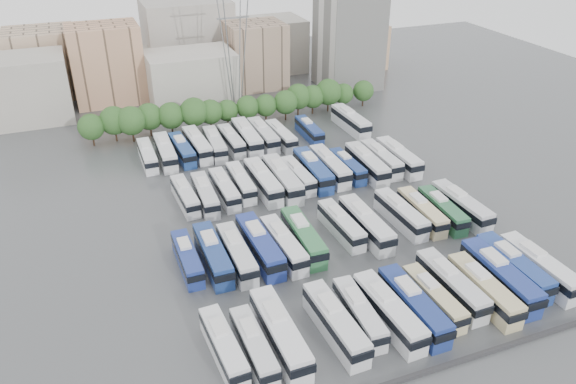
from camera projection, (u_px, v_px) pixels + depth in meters
name	position (u px, v px, depth m)	size (l,w,h in m)	color
ground	(317.00, 220.00, 87.86)	(220.00, 220.00, 0.00)	#424447
parapet	(440.00, 368.00, 60.84)	(56.00, 0.50, 0.50)	#2D2D30
tree_line	(230.00, 108.00, 119.60)	(65.89, 7.33, 7.58)	black
city_buildings	(174.00, 57.00, 140.25)	(102.00, 35.00, 20.00)	#9E998E
apartment_tower	(349.00, 35.00, 139.59)	(14.00, 14.00, 26.00)	silver
electricity_pylon	(233.00, 29.00, 120.19)	(9.00, 6.91, 33.83)	slate
bus_r0_s0	(224.00, 346.00, 61.69)	(2.99, 11.25, 3.50)	silver
bus_r0_s1	(254.00, 346.00, 61.73)	(2.52, 10.99, 3.44)	silver
bus_r0_s2	(280.00, 333.00, 62.97)	(3.02, 13.31, 4.17)	white
bus_r0_s4	(335.00, 323.00, 64.58)	(3.17, 12.66, 3.94)	silver
bus_r0_s5	(359.00, 313.00, 66.39)	(2.97, 11.22, 3.49)	silver
bus_r0_s6	(389.00, 312.00, 66.22)	(3.30, 12.84, 4.00)	silver
bus_r0_s7	(413.00, 305.00, 67.18)	(2.85, 12.84, 4.03)	navy
bus_r0_s8	(433.00, 297.00, 68.89)	(2.65, 11.08, 3.46)	#C9BE8A
bus_r0_s9	(451.00, 285.00, 70.74)	(2.88, 12.48, 3.90)	silver
bus_r0_s10	(484.00, 289.00, 69.93)	(2.85, 12.41, 3.88)	#C8BA89
bus_r0_s11	(500.00, 276.00, 71.96)	(3.34, 13.63, 4.25)	navy
bus_r0_s12	(513.00, 267.00, 73.90)	(2.90, 12.81, 4.01)	navy
bus_r0_s13	(539.00, 267.00, 73.89)	(3.06, 12.89, 4.03)	silver
bus_r1_s0	(187.00, 258.00, 76.10)	(2.40, 10.97, 3.44)	navy
bus_r1_s1	(213.00, 254.00, 76.43)	(2.75, 12.62, 3.96)	navy
bus_r1_s2	(237.00, 253.00, 76.77)	(2.65, 12.10, 3.80)	silver
bus_r1_s3	(260.00, 245.00, 78.14)	(3.24, 13.36, 4.17)	navy
bus_r1_s4	(283.00, 244.00, 78.64)	(3.14, 12.21, 3.80)	silver
bus_r1_s5	(303.00, 237.00, 80.24)	(3.18, 12.71, 3.96)	#317343
bus_r1_s7	(341.00, 225.00, 83.38)	(2.89, 11.50, 3.58)	silver
bus_r1_s8	(366.00, 224.00, 83.12)	(2.94, 13.06, 4.09)	silver
bus_r1_s10	(401.00, 214.00, 85.97)	(2.99, 12.02, 3.75)	silver
bus_r1_s11	(422.00, 211.00, 86.68)	(2.91, 11.62, 3.62)	beige
bus_r1_s12	(442.00, 210.00, 87.14)	(3.08, 11.54, 3.59)	#2A643E
bus_r1_s13	(461.00, 206.00, 87.91)	(3.09, 12.69, 3.96)	silver
bus_r2_s1	(185.00, 195.00, 91.27)	(2.83, 10.95, 3.41)	silver
bus_r2_s2	(205.00, 194.00, 91.34)	(2.90, 11.71, 3.65)	silver
bus_r2_s3	(224.00, 189.00, 93.08)	(2.61, 11.36, 3.56)	silver
bus_r2_s4	(241.00, 182.00, 95.17)	(2.66, 11.31, 3.54)	silver
bus_r2_s5	(263.00, 181.00, 94.92)	(2.96, 13.04, 4.08)	silver
bus_r2_s6	(282.00, 179.00, 95.56)	(3.12, 13.61, 4.26)	silver
bus_r2_s7	(298.00, 175.00, 97.48)	(2.70, 11.09, 3.46)	silver
bus_r2_s8	(313.00, 170.00, 98.69)	(3.19, 13.16, 4.11)	navy
bus_r2_s9	(330.00, 166.00, 100.09)	(2.83, 12.80, 4.01)	silver
bus_r2_s10	(347.00, 166.00, 100.73)	(2.59, 10.95, 3.42)	navy
bus_r2_s11	(367.00, 164.00, 100.84)	(3.20, 13.15, 4.10)	silver
bus_r2_s12	(381.00, 159.00, 102.90)	(2.66, 12.09, 3.79)	silver
bus_r2_s13	(399.00, 157.00, 103.34)	(2.83, 12.80, 4.01)	silver
bus_r3_s0	(147.00, 155.00, 104.56)	(2.49, 11.16, 3.50)	silver
bus_r3_s1	(165.00, 152.00, 105.51)	(2.97, 12.57, 3.93)	silver
bus_r3_s2	(182.00, 149.00, 106.65)	(3.13, 11.73, 3.64)	navy
bus_r3_s3	(197.00, 144.00, 108.35)	(3.31, 12.76, 3.97)	silver
bus_r3_s4	(215.00, 144.00, 108.82)	(3.25, 12.16, 3.78)	silver
bus_r3_s5	(231.00, 141.00, 110.35)	(2.74, 11.56, 3.61)	silver
bus_r3_s6	(247.00, 137.00, 111.27)	(3.26, 13.59, 4.24)	white
bus_r3_s7	(263.00, 135.00, 112.31)	(2.85, 12.76, 4.00)	silver
bus_r3_s8	(281.00, 136.00, 112.47)	(2.99, 11.65, 3.62)	silver
bus_r3_s10	(309.00, 130.00, 115.24)	(2.54, 10.92, 3.42)	navy
bus_r3_s13	(351.00, 121.00, 118.77)	(3.17, 13.27, 4.15)	silver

